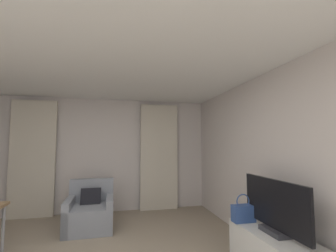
# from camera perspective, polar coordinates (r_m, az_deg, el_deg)

# --- Properties ---
(wall_window) EXTENTS (5.12, 0.06, 2.60)m
(wall_window) POSITION_cam_1_polar(r_m,az_deg,el_deg) (5.53, -16.76, -6.94)
(wall_window) COLOR silver
(wall_window) RESTS_ON ground
(wall_right) EXTENTS (0.06, 6.12, 2.60)m
(wall_right) POSITION_cam_1_polar(r_m,az_deg,el_deg) (3.31, 28.47, -8.38)
(wall_right) COLOR silver
(wall_right) RESTS_ON ground
(ceiling) EXTENTS (5.12, 6.12, 0.06)m
(ceiling) POSITION_cam_1_polar(r_m,az_deg,el_deg) (2.73, -20.59, 18.99)
(ceiling) COLOR white
(ceiling) RESTS_ON wall_left
(curtain_left_panel) EXTENTS (0.90, 0.06, 2.50)m
(curtain_left_panel) POSITION_cam_1_polar(r_m,az_deg,el_deg) (5.66, -30.98, -6.94)
(curtain_left_panel) COLOR beige
(curtain_left_panel) RESTS_ON ground
(curtain_right_panel) EXTENTS (0.90, 0.06, 2.50)m
(curtain_right_panel) POSITION_cam_1_polar(r_m,az_deg,el_deg) (5.49, -2.26, -7.67)
(curtain_right_panel) COLOR beige
(curtain_right_panel) RESTS_ON ground
(armchair) EXTENTS (0.83, 0.83, 0.86)m
(armchair) POSITION_cam_1_polar(r_m,az_deg,el_deg) (4.67, -19.09, -19.99)
(armchair) COLOR gray
(armchair) RESTS_ON ground
(tv_flatscreen) EXTENTS (0.20, 1.07, 0.63)m
(tv_flatscreen) POSITION_cam_1_polar(r_m,az_deg,el_deg) (3.09, 25.27, -18.17)
(tv_flatscreen) COLOR #333338
(tv_flatscreen) RESTS_ON tv_console
(handbag_primary) EXTENTS (0.30, 0.14, 0.37)m
(handbag_primary) POSITION_cam_1_polar(r_m,az_deg,el_deg) (3.42, 18.47, -20.03)
(handbag_primary) COLOR #335193
(handbag_primary) RESTS_ON tv_console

